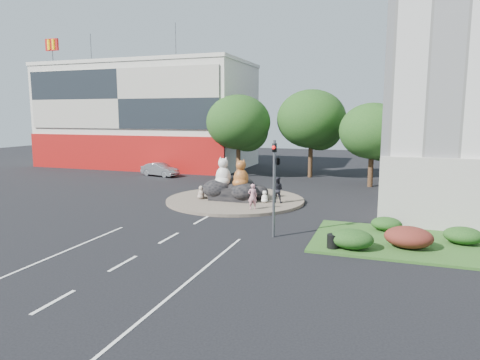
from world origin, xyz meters
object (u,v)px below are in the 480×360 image
(cat_tabby, at_px, (241,173))
(pedestrian_pink, at_px, (253,196))
(kitten_calico, at_px, (201,192))
(kitten_white, at_px, (265,196))
(cat_white, at_px, (223,172))
(parked_car, at_px, (160,170))
(pedestrian_dark, at_px, (277,190))
(litter_bin, at_px, (333,241))

(cat_tabby, bearing_deg, pedestrian_pink, -60.67)
(kitten_calico, distance_m, kitten_white, 4.75)
(cat_white, xyz_separation_m, kitten_calico, (-1.49, -0.65, -1.49))
(kitten_calico, relative_size, kitten_white, 1.15)
(cat_tabby, bearing_deg, parked_car, 136.88)
(kitten_white, xyz_separation_m, pedestrian_dark, (0.83, 0.18, 0.49))
(kitten_white, height_order, pedestrian_dark, pedestrian_dark)
(pedestrian_pink, distance_m, litter_bin, 8.71)
(litter_bin, bearing_deg, kitten_white, 123.68)
(litter_bin, bearing_deg, cat_tabby, 130.56)
(cat_tabby, height_order, pedestrian_pink, cat_tabby)
(kitten_calico, relative_size, pedestrian_dark, 0.54)
(kitten_white, distance_m, parked_car, 17.42)
(pedestrian_pink, xyz_separation_m, pedestrian_dark, (0.98, 2.52, 0.08))
(cat_tabby, height_order, litter_bin, cat_tabby)
(kitten_white, bearing_deg, kitten_calico, 169.72)
(cat_tabby, relative_size, kitten_white, 2.43)
(pedestrian_pink, relative_size, litter_bin, 2.58)
(kitten_white, relative_size, parked_car, 0.21)
(pedestrian_dark, xyz_separation_m, litter_bin, (4.96, -8.87, -0.67))
(kitten_calico, distance_m, parked_car, 14.05)
(cat_tabby, xyz_separation_m, kitten_white, (1.83, -0.21, -1.51))
(pedestrian_dark, bearing_deg, parked_car, -37.72)
(kitten_calico, relative_size, pedestrian_pink, 0.59)
(cat_tabby, xyz_separation_m, pedestrian_pink, (1.68, -2.55, -1.10))
(litter_bin, bearing_deg, pedestrian_dark, 119.21)
(cat_white, distance_m, cat_tabby, 1.44)
(cat_tabby, bearing_deg, kitten_white, -10.62)
(parked_car, bearing_deg, cat_white, -119.57)
(cat_white, bearing_deg, pedestrian_pink, -41.56)
(pedestrian_dark, bearing_deg, kitten_calico, 0.57)
(cat_white, bearing_deg, kitten_white, -7.14)
(cat_white, height_order, kitten_white, cat_white)
(parked_car, bearing_deg, kitten_white, -113.36)
(cat_tabby, xyz_separation_m, kitten_calico, (-2.92, -0.46, -1.44))
(cat_white, height_order, litter_bin, cat_white)
(cat_tabby, distance_m, kitten_white, 2.38)
(parked_car, distance_m, litter_bin, 27.44)
(pedestrian_pink, relative_size, pedestrian_dark, 0.91)
(pedestrian_dark, relative_size, litter_bin, 2.84)
(kitten_calico, bearing_deg, cat_white, 50.92)
(kitten_calico, xyz_separation_m, pedestrian_dark, (5.57, 0.44, 0.42))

